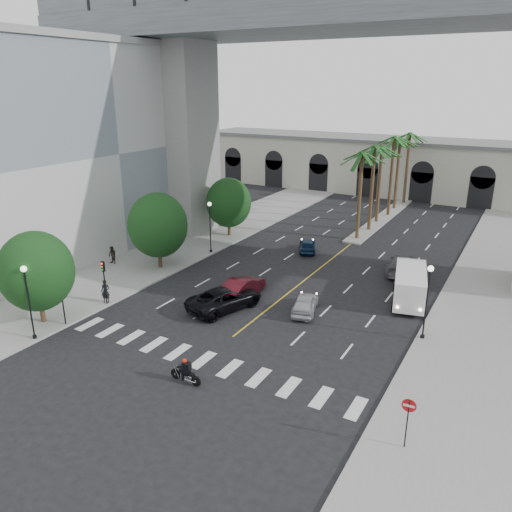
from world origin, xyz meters
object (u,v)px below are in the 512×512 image
Objects in this scene: do_not_enter_sign at (408,413)px; car_d at (402,264)px; car_a at (305,303)px; lamp_post_left_far at (210,223)px; pedestrian_a at (106,291)px; cargo_van at (410,285)px; pedestrian_b at (112,255)px; traffic_signal_near at (62,293)px; motorcycle_rider at (186,372)px; lamp_post_left_near at (28,296)px; car_c at (225,298)px; lamp_post_right at (427,296)px; car_e at (307,245)px; traffic_signal_far at (104,275)px; car_b at (242,287)px.

car_d is at bearing 101.10° from do_not_enter_sign.
lamp_post_left_far is at bearing -44.91° from car_a.
cargo_van is at bearing 1.04° from pedestrian_a.
traffic_signal_near is at bearing -50.46° from pedestrian_b.
traffic_signal_near is at bearing 174.66° from motorcycle_rider.
pedestrian_a is at bearing 38.62° from car_d.
traffic_signal_near is (0.10, 2.50, -0.71)m from lamp_post_left_near.
traffic_signal_near is 11.74m from car_c.
lamp_post_right reaches higher than do_not_enter_sign.
do_not_enter_sign is (6.03, -23.46, 1.19)m from car_d.
motorcycle_rider is 12.22m from car_a.
do_not_enter_sign reaches higher than pedestrian_a.
lamp_post_left_far reaches higher than motorcycle_rider.
car_c is 1.55× the size of car_e.
car_a is at bearing -4.99° from pedestrian_a.
traffic_signal_near reaches higher than motorcycle_rider.
lamp_post_left_near reaches higher than cargo_van.
lamp_post_right reaches higher than car_c.
cargo_van is 3.87× the size of pedestrian_b.
car_a is at bearing 37.03° from traffic_signal_near.
car_e is at bearing 51.19° from pedestrian_b.
lamp_post_right is 1.29× the size of car_a.
lamp_post_right is 29.08m from pedestrian_b.
motorcycle_rider is 0.54× the size of car_e.
car_d is at bearing 77.06° from motorcycle_rider.
pedestrian_b reaches higher than car_e.
lamp_post_left_near is 1.00× the size of lamp_post_right.
car_a is at bearing -151.62° from cargo_van.
lamp_post_left_near is at bearing 48.22° from car_e.
lamp_post_right reaches higher than cargo_van.
lamp_post_left_far is at bearing 90.40° from traffic_signal_far.
car_e is at bearing -71.32° from car_c.
car_b is (8.34, 6.66, -1.69)m from traffic_signal_far.
lamp_post_right is (22.80, 13.00, 0.00)m from lamp_post_left_near.
pedestrian_a is (-12.12, 5.67, 0.38)m from motorcycle_rider.
lamp_post_left_far is 2.88× the size of pedestrian_a.
cargo_van is at bearing 99.52° from do_not_enter_sign.
cargo_van reaches higher than car_c.
lamp_post_left_near is 2.60m from traffic_signal_near.
motorcycle_rider is 22.11m from pedestrian_b.
car_a is 0.64× the size of cargo_van.
lamp_post_right is 14.73m from car_c.
cargo_van is (12.06, 5.51, 0.65)m from car_b.
lamp_post_left_near reaches higher than car_e.
cargo_van is (6.43, 5.63, 0.76)m from car_a.
car_d is 3.38× the size of pedestrian_b.
do_not_enter_sign is at bearing 98.78° from car_e.
traffic_signal_near is 1.00× the size of traffic_signal_far.
traffic_signal_far is 1.96× the size of pedestrian_a.
lamp_post_left_far is 1.29× the size of car_a.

